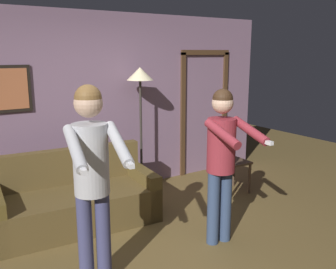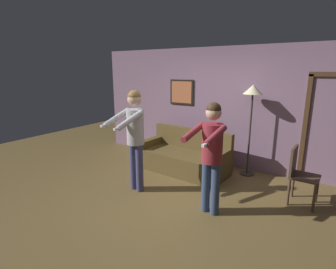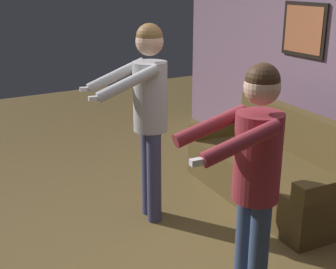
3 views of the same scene
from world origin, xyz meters
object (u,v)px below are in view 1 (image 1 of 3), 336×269
Objects in this scene: person_standing_right at (222,153)px; dining_chair_distant at (228,158)px; person_standing_left at (92,167)px; couch at (75,202)px; torchiere_lamp at (140,86)px.

person_standing_right is 1.59m from dining_chair_distant.
dining_chair_distant is (2.50, 1.05, -0.57)m from person_standing_left.
couch is at bearing 173.99° from dining_chair_distant.
person_standing_left is at bearing 179.46° from person_standing_right.
torchiere_lamp is 1.65m from dining_chair_distant.
couch is 1.85m from torchiere_lamp.
couch is 2.10× the size of dining_chair_distant.
person_standing_right is at bearing -91.39° from torchiere_lamp.
couch is 1.16× the size of person_standing_right.
person_standing_left is 1.43m from person_standing_right.
couch is at bearing -156.75° from torchiere_lamp.
dining_chair_distant is (1.07, 1.07, -0.49)m from person_standing_right.
person_standing_right is (1.17, -1.30, 0.74)m from couch.
person_standing_right is at bearing -135.11° from dining_chair_distant.
dining_chair_distant is at bearing 44.89° from person_standing_right.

